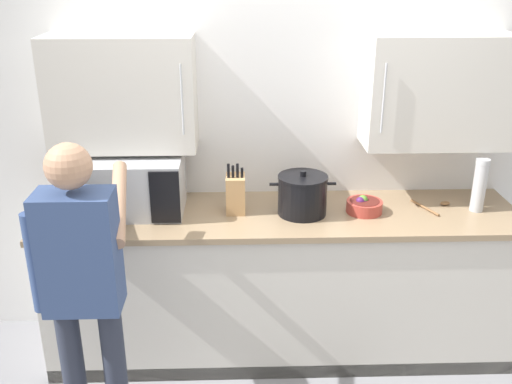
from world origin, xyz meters
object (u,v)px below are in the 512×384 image
Objects in this scene: microwave_oven at (127,186)px; fruit_bowl at (364,205)px; stock_pot at (302,195)px; knife_block at (236,193)px; wooden_spoon at (435,205)px; thermos_flask at (480,185)px; person_figure at (83,281)px.

microwave_oven is 1.38m from fruit_bowl.
microwave_oven is 1.01m from stock_pot.
knife_block is (-0.75, 0.03, 0.07)m from fruit_bowl.
wooden_spoon is at bearing 0.57° from microwave_oven.
thermos_flask is at bearing -1.29° from knife_block.
fruit_bowl reaches higher than wooden_spoon.
person_figure is (-1.88, -0.84, 0.02)m from wooden_spoon.
knife_block is (-1.42, 0.03, -0.05)m from thermos_flask.
person_figure is (-2.11, -0.78, -0.14)m from thermos_flask.
knife_block is at bearing 178.71° from thermos_flask.
person_figure reaches higher than microwave_oven.
thermos_flask reaches higher than wooden_spoon.
microwave_oven is 0.49× the size of person_figure.
knife_block reaches higher than fruit_bowl.
fruit_bowl is at bearing 1.35° from stock_pot.
microwave_oven reaches higher than wooden_spoon.
knife_block is (-0.39, 0.04, -0.00)m from stock_pot.
microwave_oven is 3.36× the size of wooden_spoon.
thermos_flask is 2.25m from person_figure.
microwave_oven reaches higher than fruit_bowl.
microwave_oven is at bearing 85.69° from person_figure.
stock_pot is 0.81m from wooden_spoon.
person_figure reaches higher than knife_block.
person_figure is at bearing -130.20° from knife_block.
thermos_flask is at bearing -14.80° from wooden_spoon.
wooden_spoon is 0.15× the size of person_figure.
stock_pot is 1.33m from person_figure.
stock_pot is 1.20× the size of thermos_flask.
stock_pot is at bearing -174.99° from wooden_spoon.
knife_block reaches higher than stock_pot.
thermos_flask is (1.03, 0.01, 0.04)m from stock_pot.
thermos_flask reaches higher than knife_block.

